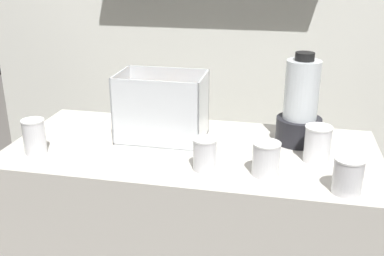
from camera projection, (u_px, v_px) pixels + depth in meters
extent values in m
cube|color=beige|center=(192.00, 246.00, 1.90)|extent=(1.40, 0.64, 0.90)
cube|color=silver|center=(223.00, 26.00, 2.31)|extent=(2.60, 0.04, 2.50)
cube|color=white|center=(163.00, 137.00, 1.83)|extent=(0.34, 0.22, 0.01)
cube|color=white|center=(154.00, 115.00, 1.69)|extent=(0.34, 0.01, 0.26)
cube|color=white|center=(169.00, 98.00, 1.88)|extent=(0.34, 0.01, 0.26)
cube|color=white|center=(122.00, 104.00, 1.81)|extent=(0.01, 0.22, 0.26)
cube|color=white|center=(203.00, 109.00, 1.75)|extent=(0.01, 0.22, 0.26)
cone|color=orange|center=(173.00, 131.00, 1.83)|extent=(0.17, 0.07, 0.03)
cone|color=orange|center=(178.00, 131.00, 1.83)|extent=(0.16, 0.05, 0.03)
cone|color=orange|center=(167.00, 132.00, 1.82)|extent=(0.17, 0.09, 0.03)
cone|color=orange|center=(147.00, 130.00, 1.85)|extent=(0.14, 0.12, 0.03)
cone|color=orange|center=(152.00, 125.00, 1.82)|extent=(0.07, 0.19, 0.03)
cone|color=orange|center=(151.00, 123.00, 1.81)|extent=(0.19, 0.04, 0.03)
cone|color=orange|center=(182.00, 123.00, 1.81)|extent=(0.16, 0.04, 0.03)
cone|color=orange|center=(152.00, 124.00, 1.84)|extent=(0.16, 0.06, 0.03)
cone|color=orange|center=(161.00, 114.00, 1.81)|extent=(0.16, 0.07, 0.04)
cone|color=orange|center=(170.00, 118.00, 1.80)|extent=(0.16, 0.11, 0.03)
cylinder|color=black|center=(298.00, 130.00, 1.77)|extent=(0.17, 0.17, 0.10)
cylinder|color=silver|center=(302.00, 90.00, 1.71)|extent=(0.13, 0.13, 0.23)
cylinder|color=red|center=(300.00, 113.00, 1.74)|extent=(0.12, 0.12, 0.04)
cylinder|color=black|center=(305.00, 56.00, 1.67)|extent=(0.07, 0.07, 0.03)
cylinder|color=white|center=(35.00, 137.00, 1.67)|extent=(0.08, 0.08, 0.12)
cylinder|color=red|center=(35.00, 142.00, 1.67)|extent=(0.07, 0.07, 0.09)
cylinder|color=white|center=(32.00, 121.00, 1.64)|extent=(0.08, 0.08, 0.01)
cylinder|color=white|center=(205.00, 155.00, 1.54)|extent=(0.08, 0.08, 0.11)
cylinder|color=red|center=(205.00, 157.00, 1.55)|extent=(0.07, 0.07, 0.09)
cylinder|color=white|center=(205.00, 140.00, 1.52)|extent=(0.08, 0.08, 0.01)
cylinder|color=white|center=(266.00, 160.00, 1.50)|extent=(0.09, 0.09, 0.11)
cylinder|color=maroon|center=(266.00, 163.00, 1.51)|extent=(0.08, 0.08, 0.08)
cylinder|color=white|center=(267.00, 144.00, 1.48)|extent=(0.09, 0.09, 0.01)
cylinder|color=white|center=(317.00, 145.00, 1.60)|extent=(0.09, 0.09, 0.13)
cylinder|color=maroon|center=(317.00, 148.00, 1.61)|extent=(0.08, 0.08, 0.10)
cylinder|color=white|center=(319.00, 127.00, 1.58)|extent=(0.10, 0.10, 0.01)
cylinder|color=white|center=(348.00, 177.00, 1.39)|extent=(0.09, 0.09, 0.11)
cylinder|color=orange|center=(348.00, 179.00, 1.39)|extent=(0.08, 0.08, 0.10)
cylinder|color=white|center=(350.00, 159.00, 1.37)|extent=(0.09, 0.09, 0.01)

